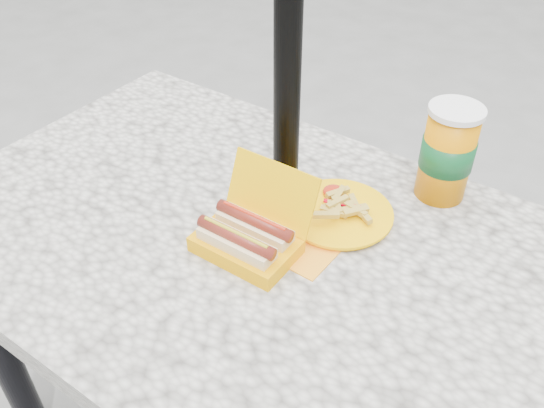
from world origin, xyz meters
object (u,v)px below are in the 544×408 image
Objects in this scene: soda_cup at (447,153)px; umbrella_pole at (288,20)px; hotdog_box at (248,237)px; fries_plate at (336,214)px.

umbrella_pole is at bearing -148.83° from soda_cup.
hotdog_box is 0.64× the size of fries_plate.
umbrella_pole is 0.37m from fries_plate.
soda_cup reaches higher than fries_plate.
umbrella_pole is 12.44× the size of hotdog_box.
soda_cup is (0.21, 0.35, 0.07)m from hotdog_box.
umbrella_pole is at bearing 104.25° from hotdog_box.
fries_plate is 0.24m from soda_cup.
umbrella_pole is 11.28× the size of soda_cup.
hotdog_box is 0.91× the size of soda_cup.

